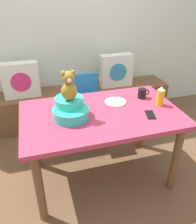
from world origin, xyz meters
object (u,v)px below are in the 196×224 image
object	(u,v)px
pillow_floral_left	(21,80)
coffee_mug	(142,93)
pillow_floral_right	(116,71)
infant_seat_teal	(70,109)
teddy_bear	(69,86)
dining_table	(101,122)
cell_phone	(150,115)
dinner_plate_near	(115,102)
book_stack	(78,87)
highchair	(88,98)
ketchup_bottle	(160,96)

from	to	relation	value
pillow_floral_left	coffee_mug	xyz separation A→B (m)	(1.15, -0.99, 0.11)
pillow_floral_right	infant_seat_teal	distance (m)	1.43
pillow_floral_right	teddy_bear	world-z (taller)	teddy_bear
dining_table	coffee_mug	distance (m)	0.52
cell_phone	dinner_plate_near	bearing A→B (deg)	-42.01
book_stack	infant_seat_teal	world-z (taller)	infant_seat_teal
highchair	infant_seat_teal	bearing A→B (deg)	-114.51
pillow_floral_left	pillow_floral_right	bearing A→B (deg)	0.00
book_stack	coffee_mug	bearing A→B (deg)	-66.78
dinner_plate_near	infant_seat_teal	bearing A→B (deg)	-162.65
pillow_floral_right	coffee_mug	size ratio (longest dim) A/B	3.67
book_stack	cell_phone	world-z (taller)	cell_phone
book_stack	teddy_bear	bearing A→B (deg)	-104.60
pillow_floral_left	highchair	distance (m)	0.87
pillow_floral_left	ketchup_bottle	distance (m)	1.71
dining_table	teddy_bear	world-z (taller)	teddy_bear
pillow_floral_right	ketchup_bottle	bearing A→B (deg)	-90.71
highchair	dinner_plate_near	xyz separation A→B (m)	(0.12, -0.60, 0.22)
book_stack	coffee_mug	world-z (taller)	coffee_mug
teddy_bear	cell_phone	distance (m)	0.73
book_stack	teddy_bear	size ratio (longest dim) A/B	0.80
pillow_floral_right	ketchup_bottle	size ratio (longest dim) A/B	2.38
pillow_floral_right	highchair	world-z (taller)	pillow_floral_right
pillow_floral_left	highchair	xyz separation A→B (m)	(0.75, -0.42, -0.16)
highchair	teddy_bear	xyz separation A→B (m)	(-0.34, -0.74, 0.50)
ketchup_bottle	dinner_plate_near	xyz separation A→B (m)	(-0.37, 0.16, -0.08)
coffee_mug	dinner_plate_near	world-z (taller)	coffee_mug
teddy_bear	coffee_mug	bearing A→B (deg)	12.76
teddy_bear	dinner_plate_near	bearing A→B (deg)	17.41
pillow_floral_right	coffee_mug	bearing A→B (deg)	-95.94
pillow_floral_right	dining_table	world-z (taller)	pillow_floral_right
dinner_plate_near	cell_phone	distance (m)	0.37
coffee_mug	cell_phone	xyz separation A→B (m)	(-0.08, -0.33, -0.04)
pillow_floral_right	dining_table	distance (m)	1.29
pillow_floral_left	dinner_plate_near	world-z (taller)	pillow_floral_left
book_stack	infant_seat_teal	size ratio (longest dim) A/B	0.61
cell_phone	highchair	bearing A→B (deg)	-56.17
infant_seat_teal	cell_phone	distance (m)	0.68
pillow_floral_left	highchair	size ratio (longest dim) A/B	0.56
pillow_floral_right	book_stack	distance (m)	0.57
teddy_bear	coffee_mug	distance (m)	0.79
dinner_plate_near	highchair	bearing A→B (deg)	101.06
ketchup_bottle	dinner_plate_near	size ratio (longest dim) A/B	0.92
pillow_floral_left	book_stack	distance (m)	0.74
dining_table	teddy_bear	bearing A→B (deg)	179.80
ketchup_bottle	highchair	bearing A→B (deg)	122.95
infant_seat_teal	dinner_plate_near	size ratio (longest dim) A/B	1.65
teddy_bear	infant_seat_teal	bearing A→B (deg)	90.00
pillow_floral_right	highchair	distance (m)	0.67
highchair	dining_table	bearing A→B (deg)	-95.25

